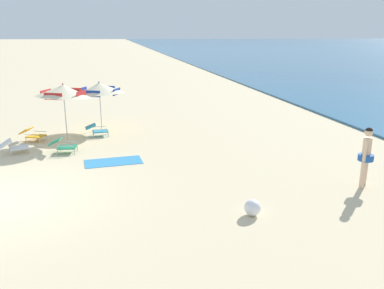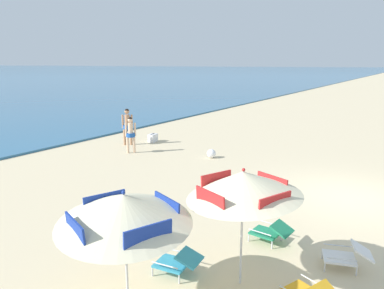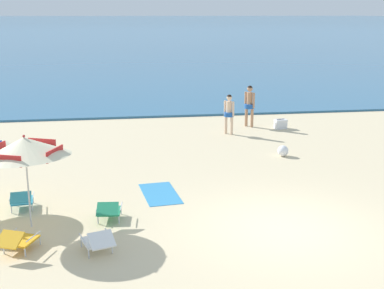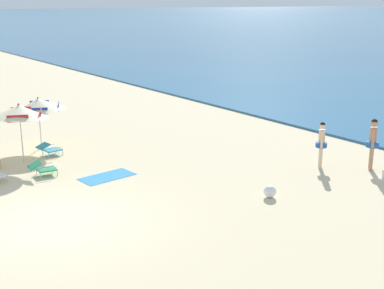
# 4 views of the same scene
# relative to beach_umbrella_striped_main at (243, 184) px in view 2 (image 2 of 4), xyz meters

# --- Properties ---
(ground_plane) EXTENTS (800.00, 800.00, 0.00)m
(ground_plane) POSITION_rel_beach_umbrella_striped_main_xyz_m (5.71, -1.01, -1.90)
(ground_plane) COLOR beige
(beach_umbrella_striped_main) EXTENTS (2.83, 2.84, 2.21)m
(beach_umbrella_striped_main) POSITION_rel_beach_umbrella_striped_main_xyz_m (0.00, 0.00, 0.00)
(beach_umbrella_striped_main) COLOR silver
(beach_umbrella_striped_main) RESTS_ON ground
(beach_umbrella_striped_second) EXTENTS (3.00, 2.99, 2.08)m
(beach_umbrella_striped_second) POSITION_rel_beach_umbrella_striped_main_xyz_m (-1.63, 1.25, -0.16)
(beach_umbrella_striped_second) COLOR silver
(beach_umbrella_striped_second) RESTS_ON ground
(lounge_chair_under_umbrella) EXTENTS (0.63, 0.93, 0.52)m
(lounge_chair_under_umbrella) POSITION_rel_beach_umbrella_striped_main_xyz_m (1.77, 0.06, -1.63)
(lounge_chair_under_umbrella) COLOR #1E7F56
(lounge_chair_under_umbrella) RESTS_ON ground
(lounge_chair_beside_umbrella) EXTENTS (0.64, 0.93, 0.51)m
(lounge_chair_beside_umbrella) POSITION_rel_beach_umbrella_striped_main_xyz_m (-0.38, 1.11, -1.62)
(lounge_chair_beside_umbrella) COLOR teal
(lounge_chair_beside_umbrella) RESTS_ON ground
(lounge_chair_facing_sea) EXTENTS (0.78, 1.01, 0.52)m
(lounge_chair_facing_sea) POSITION_rel_beach_umbrella_striped_main_xyz_m (1.57, -1.56, -1.63)
(lounge_chair_facing_sea) COLOR white
(lounge_chair_facing_sea) RESTS_ON ground
(person_standing_near_shore) EXTENTS (0.44, 0.44, 1.79)m
(person_standing_near_shore) POSITION_rel_beach_umbrella_striped_main_xyz_m (7.71, 9.57, -0.87)
(person_standing_near_shore) COLOR tan
(person_standing_near_shore) RESTS_ON ground
(person_standing_beside) EXTENTS (0.40, 0.40, 1.62)m
(person_standing_beside) POSITION_rel_beach_umbrella_striped_main_xyz_m (6.53, 8.34, -0.96)
(person_standing_beside) COLOR beige
(person_standing_beside) RESTS_ON ground
(cooler_box) EXTENTS (0.54, 0.42, 0.43)m
(cooler_box) POSITION_rel_beach_umbrella_striped_main_xyz_m (8.94, 8.98, -1.70)
(cooler_box) COLOR white
(cooler_box) RESTS_ON ground
(beach_ball) EXTENTS (0.38, 0.38, 0.38)m
(beach_ball) POSITION_rel_beach_umbrella_striped_main_xyz_m (7.65, 4.85, -1.71)
(beach_ball) COLOR white
(beach_ball) RESTS_ON ground
(beach_towel) EXTENTS (1.09, 1.89, 0.01)m
(beach_towel) POSITION_rel_beach_umbrella_striped_main_xyz_m (3.13, 1.76, -1.89)
(beach_towel) COLOR #3384BC
(beach_towel) RESTS_ON ground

